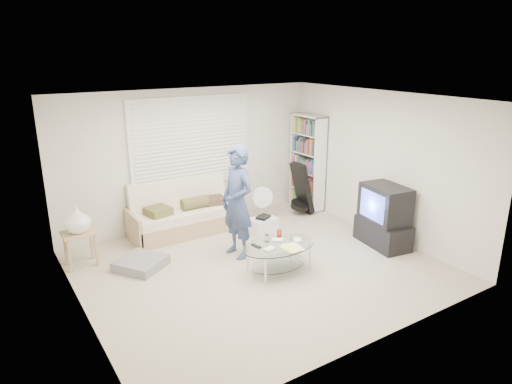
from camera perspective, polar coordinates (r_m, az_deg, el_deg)
ground at (r=6.98m, az=0.27°, el=-9.33°), size 5.00×5.00×0.00m
room_shell at (r=6.81m, az=-1.90°, el=4.58°), size 5.02×4.52×2.51m
window_blinds at (r=8.32m, az=-8.02°, el=6.22°), size 2.32×0.08×1.62m
futon_sofa at (r=8.22m, az=-8.88°, el=-2.91°), size 1.96×0.79×0.96m
grey_floor_pillow at (r=7.14m, az=-14.18°, el=-8.62°), size 0.88×0.88×0.14m
side_table at (r=7.24m, az=-21.42°, el=-3.51°), size 0.48×0.38×0.95m
bookshelf at (r=9.29m, az=6.44°, el=3.69°), size 0.30×0.80×1.91m
guitar_case at (r=8.99m, az=5.73°, el=0.01°), size 0.42×0.39×1.03m
floor_fan at (r=8.65m, az=0.66°, el=-1.12°), size 0.42×0.27×0.67m
storage_bin at (r=8.16m, az=0.92°, el=-4.13°), size 0.47×0.34×0.32m
tv_unit at (r=7.82m, az=15.70°, el=-2.99°), size 0.65×1.01×1.03m
coffee_table at (r=6.70m, az=2.91°, el=-7.24°), size 1.18×0.76×0.55m
standing_person at (r=7.03m, az=-2.35°, el=-1.31°), size 0.49×0.69×1.77m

